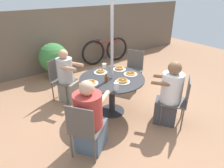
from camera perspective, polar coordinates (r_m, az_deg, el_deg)
ground_plane at (r=3.98m, az=0.00°, el=-7.75°), size 12.00×12.00×0.00m
back_fence at (r=5.90m, az=-15.94°, el=11.78°), size 10.00×0.06×1.70m
patio_table at (r=3.69m, az=0.00°, el=-0.35°), size 1.19×1.19×0.72m
umbrella_pole at (r=3.48m, az=0.00°, el=7.94°), size 0.05×0.05×2.27m
patio_chair_north at (r=3.58m, az=18.70°, el=-4.01°), size 0.58×0.58×0.89m
diner_north at (r=3.57m, az=16.00°, el=-3.31°), size 0.56×0.58×1.16m
patio_chair_east at (r=4.75m, az=6.15°, el=4.82°), size 0.57×0.57×0.89m
patio_chair_south at (r=4.33m, az=-14.59°, el=1.91°), size 0.57×0.57×0.89m
diner_south at (r=4.22m, az=-12.79°, el=1.67°), size 0.51×0.58×1.12m
patio_chair_west at (r=2.78m, az=-7.93°, el=-12.23°), size 0.58×0.58×0.89m
diner_west at (r=2.91m, az=-6.43°, el=-10.16°), size 0.65×0.62×1.14m
pancake_plate_a at (r=3.84m, az=-3.29°, el=3.52°), size 0.26×0.26×0.06m
pancake_plate_b at (r=3.77m, az=5.31°, el=2.93°), size 0.26×0.26×0.05m
pancake_plate_c at (r=3.45m, az=3.00°, el=0.82°), size 0.26×0.26×0.06m
pancake_plate_d at (r=3.98m, az=2.12°, el=4.38°), size 0.26×0.26×0.07m
pancake_plate_e at (r=3.42m, az=-6.15°, el=0.36°), size 0.26×0.26×0.05m
syrup_bottle at (r=3.45m, az=-1.64°, el=1.53°), size 0.08×0.06×0.15m
coffee_cup at (r=4.02m, az=-2.21°, el=5.12°), size 0.09×0.09×0.11m
drinking_glass_a at (r=3.15m, az=1.20°, el=-0.79°), size 0.08×0.08×0.14m
bicycle at (r=6.38m, az=-1.87°, el=9.52°), size 1.61×0.44×0.79m
potted_shrub at (r=5.41m, az=-16.33°, el=6.94°), size 0.75×0.75×0.94m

